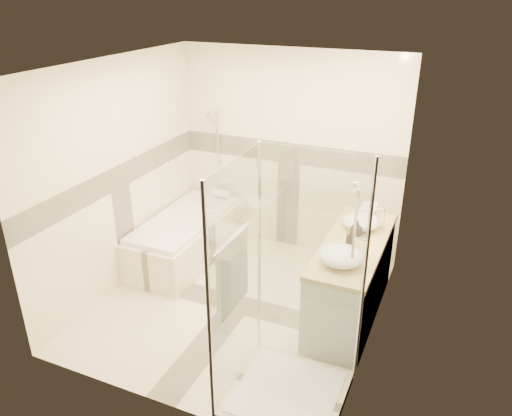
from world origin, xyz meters
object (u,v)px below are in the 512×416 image
at_px(vessel_sink_far, 341,256).
at_px(amenity_bottle_a, 350,239).
at_px(shower_enclosure, 279,341).
at_px(vessel_sink_near, 361,221).
at_px(vanity, 351,279).
at_px(amenity_bottle_b, 356,228).
at_px(bathtub, 185,236).

height_order(vessel_sink_far, amenity_bottle_a, amenity_bottle_a).
bearing_deg(shower_enclosure, amenity_bottle_a, 76.70).
bearing_deg(vessel_sink_near, vanity, -86.53).
bearing_deg(vessel_sink_far, vessel_sink_near, 90.00).
relative_size(vessel_sink_far, amenity_bottle_b, 2.34).
height_order(shower_enclosure, amenity_bottle_b, shower_enclosure).
height_order(bathtub, vanity, vanity).
xyz_separation_m(vessel_sink_near, amenity_bottle_a, (0.00, -0.45, 0.01)).
bearing_deg(vessel_sink_far, vanity, 87.48).
relative_size(vessel_sink_near, amenity_bottle_a, 2.21).
height_order(vanity, shower_enclosure, shower_enclosure).
relative_size(bathtub, shower_enclosure, 0.83).
bearing_deg(amenity_bottle_b, vanity, -81.70).
distance_m(vessel_sink_near, amenity_bottle_b, 0.19).
xyz_separation_m(vessel_sink_far, amenity_bottle_b, (0.00, 0.59, 0.01)).
relative_size(bathtub, vanity, 1.05).
bearing_deg(bathtub, vessel_sink_far, -20.68).
relative_size(shower_enclosure, amenity_bottle_b, 12.02).
bearing_deg(amenity_bottle_a, vessel_sink_near, 90.00).
relative_size(vanity, shower_enclosure, 0.79).
distance_m(bathtub, vessel_sink_far, 2.36).
height_order(vessel_sink_near, vessel_sink_far, vessel_sink_far).
bearing_deg(vessel_sink_far, amenity_bottle_b, 90.00).
height_order(vanity, vessel_sink_far, vessel_sink_far).
bearing_deg(shower_enclosure, amenity_bottle_b, 79.03).
relative_size(vanity, amenity_bottle_b, 9.54).
bearing_deg(vanity, vessel_sink_near, 93.47).
distance_m(vanity, amenity_bottle_a, 0.52).
height_order(shower_enclosure, amenity_bottle_a, shower_enclosure).
distance_m(shower_enclosure, amenity_bottle_a, 1.26).
height_order(bathtub, amenity_bottle_b, amenity_bottle_b).
xyz_separation_m(vanity, amenity_bottle_b, (-0.02, 0.14, 0.51)).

